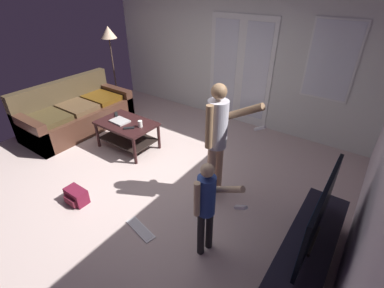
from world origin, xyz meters
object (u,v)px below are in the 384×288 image
(tv_stand, at_px, (306,255))
(dvd_remote_slim, at_px, (116,114))
(cup_near_edge, at_px, (140,124))
(tv_remote_black, at_px, (129,128))
(person_adult, at_px, (218,134))
(person_child, at_px, (207,203))
(floor_lamp, at_px, (109,38))
(laptop_closed, at_px, (120,121))
(backpack, at_px, (76,196))
(loose_keyboard, at_px, (141,229))
(flat_screen_tv, at_px, (319,214))
(coffee_table, at_px, (127,129))
(leather_couch, at_px, (77,114))

(tv_stand, bearing_deg, dvd_remote_slim, 168.11)
(cup_near_edge, bearing_deg, tv_remote_black, -125.18)
(tv_stand, height_order, tv_remote_black, tv_remote_black)
(tv_remote_black, bearing_deg, person_adult, -47.44)
(person_child, bearing_deg, floor_lamp, 150.00)
(person_child, relative_size, laptop_closed, 3.74)
(backpack, height_order, loose_keyboard, backpack)
(tv_stand, xyz_separation_m, flat_screen_tv, (-0.00, 0.00, 0.56))
(coffee_table, distance_m, tv_remote_black, 0.28)
(flat_screen_tv, bearing_deg, loose_keyboard, -160.65)
(tv_stand, xyz_separation_m, backpack, (-2.75, -0.74, -0.11))
(laptop_closed, bearing_deg, dvd_remote_slim, 152.94)
(laptop_closed, bearing_deg, tv_remote_black, -12.23)
(cup_near_edge, xyz_separation_m, tv_remote_black, (-0.11, -0.15, -0.04))
(tv_remote_black, relative_size, dvd_remote_slim, 1.00)
(person_child, bearing_deg, tv_remote_black, 156.47)
(loose_keyboard, distance_m, cup_near_edge, 1.81)
(leather_couch, distance_m, loose_keyboard, 3.08)
(person_adult, distance_m, floor_lamp, 3.85)
(cup_near_edge, bearing_deg, person_child, -28.25)
(backpack, height_order, dvd_remote_slim, dvd_remote_slim)
(coffee_table, bearing_deg, backpack, -71.82)
(leather_couch, bearing_deg, flat_screen_tv, -7.26)
(floor_lamp, xyz_separation_m, loose_keyboard, (3.15, -2.49, -1.46))
(tv_stand, bearing_deg, cup_near_edge, 167.04)
(coffee_table, distance_m, person_adult, 1.97)
(person_child, distance_m, cup_near_edge, 2.23)
(loose_keyboard, xyz_separation_m, dvd_remote_slim, (-1.85, 1.35, 0.49))
(person_adult, relative_size, backpack, 5.20)
(laptop_closed, bearing_deg, leather_couch, -175.95)
(person_adult, bearing_deg, loose_keyboard, -109.94)
(leather_couch, xyz_separation_m, dvd_remote_slim, (0.98, 0.17, 0.20))
(person_adult, bearing_deg, person_child, -64.97)
(tv_remote_black, bearing_deg, backpack, -124.24)
(cup_near_edge, bearing_deg, person_adult, -7.51)
(coffee_table, bearing_deg, cup_near_edge, 4.70)
(person_child, xyz_separation_m, cup_near_edge, (-1.96, 1.05, -0.15))
(loose_keyboard, relative_size, cup_near_edge, 4.15)
(tv_remote_black, bearing_deg, laptop_closed, 118.88)
(flat_screen_tv, bearing_deg, tv_remote_black, 170.35)
(person_child, relative_size, cup_near_edge, 10.43)
(person_adult, height_order, loose_keyboard, person_adult)
(dvd_remote_slim, bearing_deg, leather_couch, -133.17)
(cup_near_edge, bearing_deg, tv_stand, -12.96)
(person_child, bearing_deg, backpack, -168.90)
(coffee_table, xyz_separation_m, person_child, (2.27, -1.03, 0.33))
(tv_stand, distance_m, person_child, 1.13)
(backpack, xyz_separation_m, cup_near_edge, (-0.14, 1.41, 0.44))
(floor_lamp, relative_size, cup_near_edge, 15.52)
(floor_lamp, distance_m, dvd_remote_slim, 1.98)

